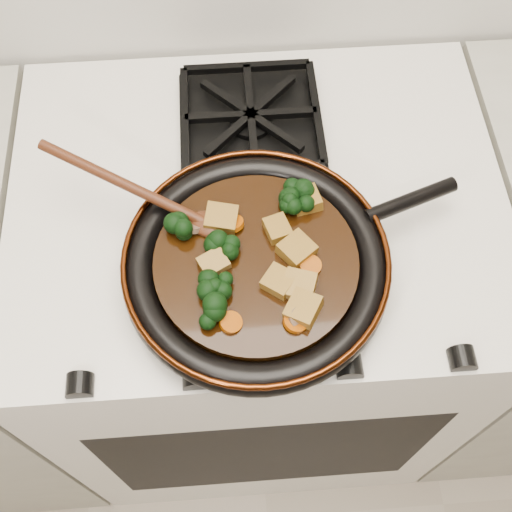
{
  "coord_description": "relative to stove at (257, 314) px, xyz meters",
  "views": [
    {
      "loc": [
        -0.04,
        1.15,
        1.71
      ],
      "look_at": [
        -0.01,
        1.55,
        0.97
      ],
      "focal_mm": 45.0,
      "sensor_mm": 36.0,
      "label": 1
    }
  ],
  "objects": [
    {
      "name": "burner_grate_back",
      "position": [
        0.0,
        0.14,
        0.46
      ],
      "size": [
        0.23,
        0.23,
        0.03
      ],
      "primitive_type": null,
      "color": "black",
      "rests_on": "stove"
    },
    {
      "name": "broccoli_floret_4",
      "position": [
        -0.06,
        -0.13,
        0.52
      ],
      "size": [
        0.08,
        0.08,
        0.06
      ],
      "primitive_type": null,
      "rotation": [
        -0.09,
        0.17,
        2.02
      ],
      "color": "black",
      "rests_on": "braising_sauce"
    },
    {
      "name": "broccoli_floret_2",
      "position": [
        -0.11,
        -0.09,
        0.52
      ],
      "size": [
        0.07,
        0.07,
        0.08
      ],
      "primitive_type": null,
      "rotation": [
        -0.24,
        -0.22,
        3.1
      ],
      "color": "black",
      "rests_on": "braising_sauce"
    },
    {
      "name": "broccoli_floret_1",
      "position": [
        -0.08,
        -0.22,
        0.52
      ],
      "size": [
        0.09,
        0.1,
        0.08
      ],
      "primitive_type": null,
      "rotation": [
        -0.21,
        -0.21,
        2.54
      ],
      "color": "black",
      "rests_on": "braising_sauce"
    },
    {
      "name": "mushroom_slice_2",
      "position": [
        0.04,
        -0.23,
        0.52
      ],
      "size": [
        0.04,
        0.04,
        0.02
      ],
      "primitive_type": "cylinder",
      "rotation": [
        0.64,
        0.0,
        0.78
      ],
      "color": "brown",
      "rests_on": "braising_sauce"
    },
    {
      "name": "skillet",
      "position": [
        -0.01,
        -0.14,
        0.49
      ],
      "size": [
        0.47,
        0.36,
        0.05
      ],
      "rotation": [
        0.0,
        0.0,
        0.34
      ],
      "color": "black",
      "rests_on": "burner_grate_front"
    },
    {
      "name": "wooden_spoon",
      "position": [
        -0.14,
        -0.05,
        0.53
      ],
      "size": [
        0.15,
        0.1,
        0.25
      ],
      "rotation": [
        0.0,
        0.0,
        2.68
      ],
      "color": "#47200F",
      "rests_on": "braising_sauce"
    },
    {
      "name": "broccoli_floret_5",
      "position": [
        0.05,
        -0.06,
        0.52
      ],
      "size": [
        0.09,
        0.09,
        0.07
      ],
      "primitive_type": null,
      "rotation": [
        -0.24,
        0.13,
        2.46
      ],
      "color": "black",
      "rests_on": "braising_sauce"
    },
    {
      "name": "tofu_cube_5",
      "position": [
        0.04,
        -0.19,
        0.52
      ],
      "size": [
        0.05,
        0.05,
        0.03
      ],
      "primitive_type": "cube",
      "rotation": [
        -0.09,
        0.06,
        2.8
      ],
      "color": "olive",
      "rests_on": "braising_sauce"
    },
    {
      "name": "mushroom_slice_0",
      "position": [
        0.05,
        -0.06,
        0.52
      ],
      "size": [
        0.04,
        0.04,
        0.02
      ],
      "primitive_type": "cylinder",
      "rotation": [
        0.59,
        0.0,
        2.76
      ],
      "color": "brown",
      "rests_on": "braising_sauce"
    },
    {
      "name": "tofu_cube_7",
      "position": [
        -0.06,
        -0.08,
        0.52
      ],
      "size": [
        0.05,
        0.05,
        0.03
      ],
      "primitive_type": "cube",
      "rotation": [
        -0.06,
        -0.07,
        2.94
      ],
      "color": "olive",
      "rests_on": "braising_sauce"
    },
    {
      "name": "carrot_coin_1",
      "position": [
        0.03,
        -0.23,
        0.51
      ],
      "size": [
        0.03,
        0.03,
        0.01
      ],
      "primitive_type": "cylinder",
      "rotation": [
        -0.01,
        0.23,
        0.0
      ],
      "color": "#AB4704",
      "rests_on": "braising_sauce"
    },
    {
      "name": "tofu_cube_3",
      "position": [
        0.01,
        -0.18,
        0.52
      ],
      "size": [
        0.05,
        0.05,
        0.02
      ],
      "primitive_type": "cube",
      "rotation": [
        -0.02,
        0.06,
        2.51
      ],
      "color": "olive",
      "rests_on": "braising_sauce"
    },
    {
      "name": "broccoli_floret_0",
      "position": [
        -0.07,
        -0.18,
        0.52
      ],
      "size": [
        0.07,
        0.08,
        0.06
      ],
      "primitive_type": null,
      "rotation": [
        -0.19,
        0.03,
        0.25
      ],
      "color": "black",
      "rests_on": "braising_sauce"
    },
    {
      "name": "mushroom_slice_1",
      "position": [
        -0.1,
        -0.09,
        0.52
      ],
      "size": [
        0.04,
        0.04,
        0.03
      ],
      "primitive_type": "cylinder",
      "rotation": [
        0.64,
        0.0,
        2.73
      ],
      "color": "brown",
      "rests_on": "braising_sauce"
    },
    {
      "name": "tofu_cube_4",
      "position": [
        0.02,
        -0.1,
        0.52
      ],
      "size": [
        0.04,
        0.04,
        0.02
      ],
      "primitive_type": "cube",
      "rotation": [
        -0.0,
        0.01,
        1.87
      ],
      "color": "olive",
      "rests_on": "braising_sauce"
    },
    {
      "name": "carrot_coin_3",
      "position": [
        -0.05,
        -0.23,
        0.51
      ],
      "size": [
        0.03,
        0.03,
        0.02
      ],
      "primitive_type": "cylinder",
      "rotation": [
        0.09,
        0.28,
        0.0
      ],
      "color": "#AB4704",
      "rests_on": "braising_sauce"
    },
    {
      "name": "burner_grate_front",
      "position": [
        0.0,
        -0.14,
        0.46
      ],
      "size": [
        0.23,
        0.23,
        0.03
      ],
      "primitive_type": null,
      "color": "black",
      "rests_on": "stove"
    },
    {
      "name": "tofu_cube_0",
      "position": [
        -0.07,
        -0.15,
        0.52
      ],
      "size": [
        0.05,
        0.05,
        0.03
      ],
      "primitive_type": "cube",
      "rotation": [
        0.1,
        -0.09,
        0.46
      ],
      "color": "olive",
      "rests_on": "braising_sauce"
    },
    {
      "name": "carrot_coin_2",
      "position": [
        -0.04,
        -0.09,
        0.51
      ],
      "size": [
        0.03,
        0.03,
        0.02
      ],
      "primitive_type": "cylinder",
      "rotation": [
        -0.33,
        -0.14,
        0.0
      ],
      "color": "#AB4704",
      "rests_on": "braising_sauce"
    },
    {
      "name": "tofu_cube_1",
      "position": [
        0.06,
        -0.06,
        0.52
      ],
      "size": [
        0.05,
        0.04,
        0.03
      ],
      "primitive_type": "cube",
      "rotation": [
        -0.1,
        0.07,
        1.78
      ],
      "color": "olive",
      "rests_on": "braising_sauce"
    },
    {
      "name": "tofu_cube_6",
      "position": [
        0.04,
        -0.13,
        0.52
      ],
      "size": [
        0.06,
        0.06,
        0.02
      ],
      "primitive_type": "cube",
      "rotation": [
        0.04,
        -0.03,
        2.23
      ],
      "color": "olive",
      "rests_on": "braising_sauce"
    },
    {
      "name": "stove",
      "position": [
        0.0,
        0.0,
        0.0
      ],
      "size": [
        0.76,
        0.6,
        0.9
      ],
      "primitive_type": "cube",
      "color": "white",
      "rests_on": "ground"
    },
    {
      "name": "broccoli_floret_3",
      "position": [
        0.05,
        -0.05,
        0.52
      ],
      "size": [
        0.07,
        0.06,
        0.06
      ],
      "primitive_type": null,
      "rotation": [
        0.15,
        0.07,
        1.52
      ],
      "color": "black",
      "rests_on": "braising_sauce"
    },
    {
      "name": "carrot_coin_0",
      "position": [
        0.06,
        -0.16,
        0.51
      ],
      "size": [
        0.03,
        0.03,
        0.01
      ],
      "primitive_type": "cylinder",
      "rotation": [
        0.05,
        0.08,
        0.0
      ],
      "color": "#AB4704",
      "rests_on": "braising_sauce"
    },
    {
      "name": "braising_sauce",
      "position": [
        -0.01,
        -0.14,
        0.5
      ],
      "size": [
        0.28,
        0.28,
        0.02
      ],
      "primitive_type": "cylinder",
      "color": "black",
      "rests_on": "skillet"
    },
    {
      "name": "tofu_cube_2",
      "position": [
        0.04,
        -0.22,
        0.52
      ],
      "size": [
        0.06,
        0.06,
        0.03
      ],
      "primitive_type": "cube",
      "rotation": [
        -0.12,
        -0.04,
        1.04
      ],
      "color": "olive",
      "rests_on": "braising_sauce"
    }
  ]
}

